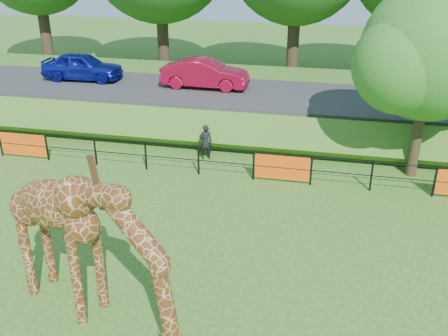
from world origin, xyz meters
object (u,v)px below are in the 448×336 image
Objects in this scene: visitor at (206,142)px; tree_east at (434,56)px; giraffe at (90,249)px; car_red at (205,74)px; car_blue at (82,66)px.

tree_east reaches higher than visitor.
car_red is at bearing 115.84° from giraffe.
giraffe is at bearing -130.01° from tree_east.
tree_east is at bearing -109.85° from car_blue.
giraffe is 16.07m from car_blue.
giraffe is 1.24× the size of car_red.
giraffe is 1.28× the size of car_blue.
giraffe is 14.20m from car_red.
tree_east is at bearing 162.15° from visitor.
car_blue is 16.16m from tree_east.
giraffe is 12.48m from tree_east.
tree_east reaches higher than car_blue.
visitor is (0.16, 9.18, -1.10)m from giraffe.
giraffe is at bearing -174.58° from car_red.
giraffe is 3.62× the size of visitor.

